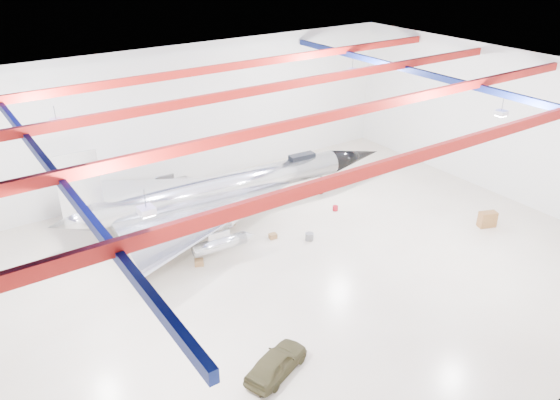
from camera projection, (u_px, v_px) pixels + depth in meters
floor at (283, 272)px, 32.81m from camera, size 40.00×40.00×0.00m
wall_back at (171, 120)px, 41.45m from camera, size 40.00×0.00×40.00m
wall_right at (504, 124)px, 40.49m from camera, size 0.00×30.00×30.00m
ceiling at (284, 92)px, 27.92m from camera, size 40.00×40.00×0.00m
ceiling_structure at (284, 105)px, 28.22m from camera, size 39.50×29.50×1.08m
jet_aircraft at (224, 190)px, 37.85m from camera, size 25.19×15.43×6.87m
jeep at (276, 363)px, 25.08m from camera, size 3.88×2.66×1.23m
desk at (487, 219)px, 37.61m from camera, size 1.34×0.99×1.10m
crate_ply at (199, 262)px, 33.39m from camera, size 0.69×0.63×0.39m
toolbox_red at (169, 238)px, 36.06m from camera, size 0.47×0.39×0.32m
engine_drum at (309, 237)px, 36.09m from camera, size 0.58×0.58×0.49m
parts_bin at (230, 223)px, 37.91m from camera, size 0.58×0.49×0.38m
crate_small at (160, 253)px, 34.52m from camera, size 0.39×0.33×0.24m
tool_chest at (335, 208)px, 39.93m from camera, size 0.50×0.50×0.36m
oil_barrel at (273, 236)px, 36.31m from camera, size 0.54×0.45×0.35m
spares_box at (244, 197)px, 41.52m from camera, size 0.47×0.47×0.38m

